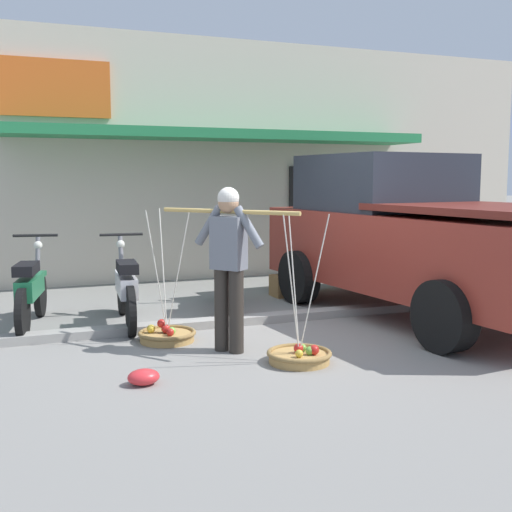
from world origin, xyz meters
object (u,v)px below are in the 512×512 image
Objects in this scene: fruit_vendor at (229,258)px; fruit_basket_right_side at (167,334)px; motorcycle_nearest_shop at (31,291)px; plastic_litter_bag at (144,377)px; parked_truck at (414,236)px; wooden_crate at (287,286)px; motorcycle_third_in_row at (226,277)px; motorcycle_second_in_row at (126,288)px; fruit_basket_left_side at (300,355)px.

fruit_vendor is 1.21m from fruit_basket_right_side.
plastic_litter_bag is (0.83, -2.60, -0.38)m from motorcycle_nearest_shop.
parked_truck is 17.38× the size of plastic_litter_bag.
fruit_vendor is 3.31m from wooden_crate.
motorcycle_nearest_shop is (-1.87, 1.84, -0.52)m from fruit_vendor.
fruit_basket_right_side is at bearing -139.19° from wooden_crate.
motorcycle_third_in_row is 0.37× the size of parked_truck.
motorcycle_second_in_row is (1.08, -0.26, 0.00)m from motorcycle_nearest_shop.
parked_truck reaches higher than motorcycle_second_in_row.
parked_truck is at bearing -11.84° from motorcycle_nearest_shop.
fruit_basket_left_side is at bearing -46.21° from motorcycle_nearest_shop.
parked_truck is at bearing 3.84° from fruit_basket_right_side.
parked_truck is at bearing 16.83° from fruit_vendor.
motorcycle_second_in_row is 0.37× the size of parked_truck.
fruit_basket_left_side is at bearing -111.79° from wooden_crate.
motorcycle_second_in_row is (-0.79, 1.58, -0.52)m from fruit_vendor.
motorcycle_second_in_row is 4.14× the size of wooden_crate.
parked_truck is (4.70, -0.99, 0.58)m from motorcycle_nearest_shop.
fruit_basket_right_side is at bearing 128.74° from fruit_basket_left_side.
parked_truck is (2.32, 1.49, 0.96)m from fruit_basket_left_side.
parked_truck is (3.34, 0.22, 0.95)m from fruit_basket_right_side.
parked_truck reaches higher than fruit_basket_left_side.
motorcycle_nearest_shop is 6.43× the size of plastic_litter_bag.
plastic_litter_bag is (-1.04, -0.75, -0.91)m from fruit_vendor.
motorcycle_second_in_row is at bearing -13.58° from motorcycle_nearest_shop.
parked_truck is (2.83, 0.86, 0.05)m from fruit_vendor.
fruit_basket_left_side is 0.81× the size of motorcycle_third_in_row.
fruit_basket_left_side is 0.80× the size of motorcycle_second_in_row.
fruit_vendor is 0.35× the size of parked_truck.
motorcycle_nearest_shop is 2.49m from motorcycle_third_in_row.
plastic_litter_bag is (-0.53, -1.39, -0.01)m from fruit_basket_right_side.
wooden_crate is (2.33, 2.01, 0.08)m from fruit_basket_right_side.
fruit_vendor reaches higher than motorcycle_nearest_shop.
fruit_basket_left_side is 1.00× the size of fruit_basket_right_side.
parked_truck is (2.21, -1.12, 0.58)m from motorcycle_third_in_row.
plastic_litter_bag is at bearing -121.28° from motorcycle_third_in_row.
fruit_vendor reaches higher than motorcycle_second_in_row.
fruit_vendor reaches higher than motorcycle_third_in_row.
motorcycle_third_in_row is 4.06× the size of wooden_crate.
motorcycle_second_in_row reaches higher than wooden_crate.
motorcycle_nearest_shop is (-1.36, 1.21, 0.38)m from fruit_basket_right_side.
motorcycle_third_in_row is 1.40m from wooden_crate.
motorcycle_nearest_shop reaches higher than wooden_crate.
fruit_basket_right_side is (-0.51, 0.63, -0.90)m from fruit_vendor.
fruit_vendor is 1.17× the size of fruit_basket_right_side.
motorcycle_third_in_row is at bearing 153.03° from parked_truck.
motorcycle_nearest_shop and motorcycle_third_in_row have the same top height.
plastic_litter_bag is at bearing -72.33° from motorcycle_nearest_shop.
fruit_vendor is at bearing -163.17° from parked_truck.
fruit_basket_left_side is at bearing -51.31° from fruit_vendor.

